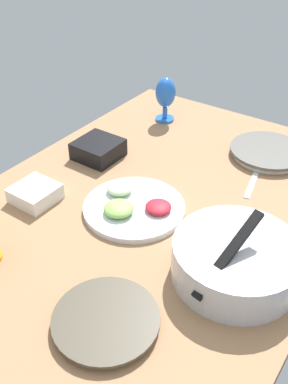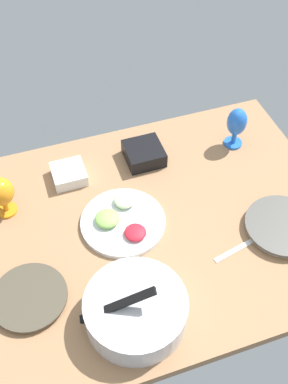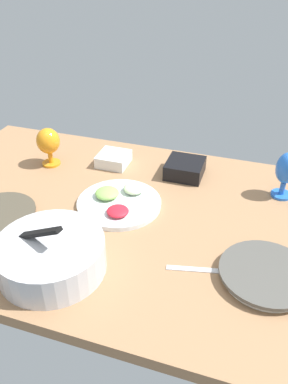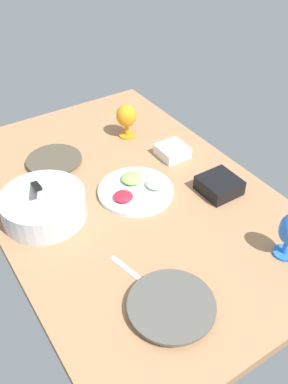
{
  "view_description": "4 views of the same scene",
  "coord_description": "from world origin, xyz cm",
  "px_view_note": "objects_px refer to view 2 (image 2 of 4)",
  "views": [
    {
      "loc": [
        82.31,
        58.43,
        81.72
      ],
      "look_at": [
        -6.56,
        -3.84,
        3.17
      ],
      "focal_mm": 40.89,
      "sensor_mm": 36.0,
      "label": 1
    },
    {
      "loc": [
        24.7,
        94.8,
        135.94
      ],
      "look_at": [
        -11.95,
        -12.69,
        3.17
      ],
      "focal_mm": 43.75,
      "sensor_mm": 36.0,
      "label": 2
    },
    {
      "loc": [
        -45.54,
        103.7,
        82.88
      ],
      "look_at": [
        -8.13,
        -10.16,
        3.17
      ],
      "focal_mm": 36.42,
      "sensor_mm": 36.0,
      "label": 3
    },
    {
      "loc": [
        -112.33,
        65.18,
        108.38
      ],
      "look_at": [
        -5.55,
        -4.38,
        3.17
      ],
      "focal_mm": 39.23,
      "sensor_mm": 36.0,
      "label": 4
    }
  ],
  "objects_px": {
    "fruit_platter": "(122,220)",
    "square_bowl_white": "(69,174)",
    "dinner_plate_left": "(282,227)",
    "square_bowl_black": "(144,153)",
    "dinner_plate_right": "(30,297)",
    "hurricane_glass_blue": "(237,124)",
    "mixing_bowl": "(136,309)",
    "hurricane_glass_orange": "(1,193)"
  },
  "relations": [
    {
      "from": "hurricane_glass_blue",
      "to": "square_bowl_black",
      "type": "relative_size",
      "value": 1.23
    },
    {
      "from": "mixing_bowl",
      "to": "square_bowl_black",
      "type": "xyz_separation_m",
      "value": [
        -0.25,
        -0.65,
        -0.02
      ]
    },
    {
      "from": "dinner_plate_left",
      "to": "square_bowl_black",
      "type": "xyz_separation_m",
      "value": [
        0.35,
        -0.49,
        0.02
      ]
    },
    {
      "from": "dinner_plate_right",
      "to": "square_bowl_white",
      "type": "height_order",
      "value": "square_bowl_white"
    },
    {
      "from": "dinner_plate_left",
      "to": "dinner_plate_right",
      "type": "bearing_deg",
      "value": -0.93
    },
    {
      "from": "hurricane_glass_orange",
      "to": "square_bowl_white",
      "type": "distance_m",
      "value": 0.28
    },
    {
      "from": "hurricane_glass_blue",
      "to": "mixing_bowl",
      "type": "bearing_deg",
      "value": 44.18
    },
    {
      "from": "dinner_plate_right",
      "to": "hurricane_glass_blue",
      "type": "height_order",
      "value": "hurricane_glass_blue"
    },
    {
      "from": "hurricane_glass_blue",
      "to": "hurricane_glass_orange",
      "type": "bearing_deg",
      "value": 3.37
    },
    {
      "from": "dinner_plate_left",
      "to": "dinner_plate_right",
      "type": "height_order",
      "value": "dinner_plate_left"
    },
    {
      "from": "hurricane_glass_orange",
      "to": "fruit_platter",
      "type": "bearing_deg",
      "value": 153.74
    },
    {
      "from": "square_bowl_white",
      "to": "dinner_plate_left",
      "type": "bearing_deg",
      "value": 143.79
    },
    {
      "from": "dinner_plate_right",
      "to": "hurricane_glass_orange",
      "type": "xyz_separation_m",
      "value": [
        0.02,
        -0.39,
        0.09
      ]
    },
    {
      "from": "dinner_plate_left",
      "to": "fruit_platter",
      "type": "relative_size",
      "value": 0.88
    },
    {
      "from": "hurricane_glass_orange",
      "to": "dinner_plate_right",
      "type": "bearing_deg",
      "value": 92.69
    },
    {
      "from": "fruit_platter",
      "to": "square_bowl_white",
      "type": "distance_m",
      "value": 0.31
    },
    {
      "from": "dinner_plate_left",
      "to": "hurricane_glass_orange",
      "type": "height_order",
      "value": "hurricane_glass_orange"
    },
    {
      "from": "mixing_bowl",
      "to": "hurricane_glass_orange",
      "type": "distance_m",
      "value": 0.64
    },
    {
      "from": "fruit_platter",
      "to": "hurricane_glass_blue",
      "type": "distance_m",
      "value": 0.62
    },
    {
      "from": "hurricane_glass_blue",
      "to": "square_bowl_black",
      "type": "bearing_deg",
      "value": -5.32
    },
    {
      "from": "dinner_plate_left",
      "to": "square_bowl_white",
      "type": "bearing_deg",
      "value": -36.21
    },
    {
      "from": "fruit_platter",
      "to": "square_bowl_white",
      "type": "height_order",
      "value": "square_bowl_white"
    },
    {
      "from": "fruit_platter",
      "to": "square_bowl_white",
      "type": "xyz_separation_m",
      "value": [
        0.13,
        -0.28,
        0.01
      ]
    },
    {
      "from": "dinner_plate_left",
      "to": "dinner_plate_right",
      "type": "xyz_separation_m",
      "value": [
        0.9,
        -0.01,
        -0.0
      ]
    },
    {
      "from": "dinner_plate_right",
      "to": "square_bowl_black",
      "type": "height_order",
      "value": "square_bowl_black"
    },
    {
      "from": "dinner_plate_left",
      "to": "square_bowl_black",
      "type": "bearing_deg",
      "value": -54.39
    },
    {
      "from": "hurricane_glass_orange",
      "to": "square_bowl_black",
      "type": "distance_m",
      "value": 0.58
    },
    {
      "from": "mixing_bowl",
      "to": "hurricane_glass_orange",
      "type": "xyz_separation_m",
      "value": [
        0.32,
        -0.56,
        0.05
      ]
    },
    {
      "from": "hurricane_glass_blue",
      "to": "square_bowl_black",
      "type": "height_order",
      "value": "hurricane_glass_blue"
    },
    {
      "from": "dinner_plate_right",
      "to": "fruit_platter",
      "type": "xyz_separation_m",
      "value": [
        -0.37,
        -0.2,
        0.0
      ]
    },
    {
      "from": "mixing_bowl",
      "to": "square_bowl_white",
      "type": "bearing_deg",
      "value": -84.31
    },
    {
      "from": "hurricane_glass_blue",
      "to": "square_bowl_black",
      "type": "xyz_separation_m",
      "value": [
        0.38,
        -0.04,
        -0.08
      ]
    },
    {
      "from": "dinner_plate_left",
      "to": "fruit_platter",
      "type": "distance_m",
      "value": 0.57
    },
    {
      "from": "mixing_bowl",
      "to": "square_bowl_white",
      "type": "height_order",
      "value": "mixing_bowl"
    },
    {
      "from": "hurricane_glass_orange",
      "to": "square_bowl_white",
      "type": "relative_size",
      "value": 1.31
    },
    {
      "from": "dinner_plate_left",
      "to": "square_bowl_black",
      "type": "distance_m",
      "value": 0.61
    },
    {
      "from": "fruit_platter",
      "to": "square_bowl_white",
      "type": "bearing_deg",
      "value": -64.38
    },
    {
      "from": "dinner_plate_left",
      "to": "mixing_bowl",
      "type": "bearing_deg",
      "value": 14.38
    },
    {
      "from": "mixing_bowl",
      "to": "hurricane_glass_orange",
      "type": "relative_size",
      "value": 1.99
    },
    {
      "from": "dinner_plate_right",
      "to": "hurricane_glass_orange",
      "type": "bearing_deg",
      "value": -87.31
    },
    {
      "from": "fruit_platter",
      "to": "hurricane_glass_blue",
      "type": "height_order",
      "value": "hurricane_glass_blue"
    },
    {
      "from": "dinner_plate_right",
      "to": "fruit_platter",
      "type": "distance_m",
      "value": 0.42
    }
  ]
}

